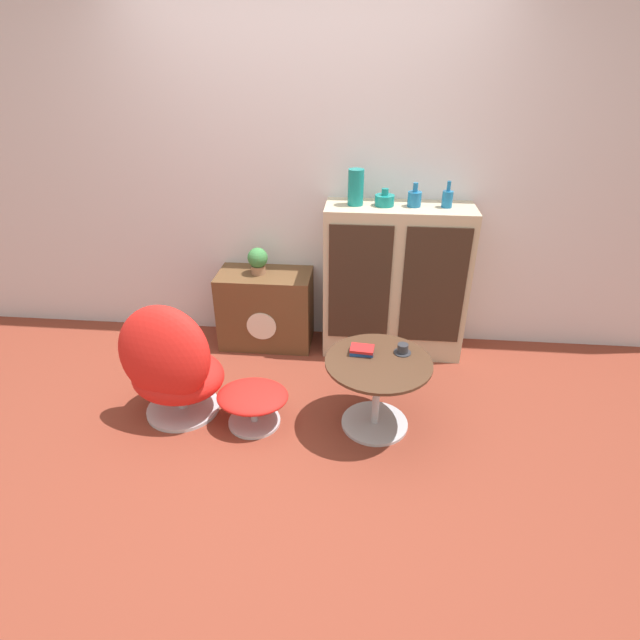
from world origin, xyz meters
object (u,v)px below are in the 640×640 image
at_px(egg_chair, 171,366).
at_px(vase_inner_left, 385,200).
at_px(vase_leftmost, 356,187).
at_px(vase_rightmost, 447,198).
at_px(tv_console, 266,309).
at_px(coffee_table, 377,384).
at_px(potted_plant, 258,260).
at_px(ottoman, 253,400).
at_px(teacup, 403,349).
at_px(book_stack, 362,350).
at_px(sideboard, 395,282).
at_px(vase_inner_right, 414,198).

distance_m(egg_chair, vase_inner_left, 1.76).
xyz_separation_m(vase_leftmost, vase_rightmost, (0.61, -0.00, -0.06)).
relative_size(tv_console, coffee_table, 1.12).
height_order(egg_chair, potted_plant, egg_chair).
relative_size(coffee_table, vase_inner_left, 4.73).
distance_m(ottoman, vase_rightmost, 1.83).
bearing_deg(tv_console, teacup, -39.81).
bearing_deg(tv_console, book_stack, -48.53).
bearing_deg(ottoman, teacup, 9.79).
bearing_deg(coffee_table, egg_chair, -178.82).
height_order(sideboard, vase_inner_right, vase_inner_right).
height_order(sideboard, vase_inner_left, vase_inner_left).
xyz_separation_m(tv_console, ottoman, (0.10, -0.98, -0.12)).
distance_m(coffee_table, potted_plant, 1.34).
height_order(ottoman, vase_inner_left, vase_inner_left).
height_order(teacup, book_stack, teacup).
relative_size(vase_inner_right, vase_rightmost, 0.91).
relative_size(vase_leftmost, vase_rightmost, 1.37).
bearing_deg(egg_chair, vase_inner_left, 37.36).
bearing_deg(ottoman, vase_inner_left, 52.40).
height_order(vase_inner_left, vase_inner_right, vase_inner_right).
xyz_separation_m(ottoman, potted_plant, (-0.14, 0.98, 0.52)).
relative_size(egg_chair, ottoman, 1.85).
bearing_deg(coffee_table, vase_inner_right, 77.43).
xyz_separation_m(egg_chair, ottoman, (0.49, -0.03, -0.20)).
distance_m(sideboard, tv_console, 1.01).
distance_m(tv_console, vase_leftmost, 1.16).
bearing_deg(egg_chair, ottoman, -3.31).
distance_m(egg_chair, potted_plant, 1.07).
bearing_deg(coffee_table, vase_leftmost, 101.46).
distance_m(ottoman, vase_inner_left, 1.59).
height_order(vase_leftmost, book_stack, vase_leftmost).
bearing_deg(potted_plant, egg_chair, -110.41).
xyz_separation_m(sideboard, tv_console, (-0.97, -0.00, -0.27)).
xyz_separation_m(ottoman, book_stack, (0.65, 0.13, 0.32)).
distance_m(vase_inner_left, teacup, 1.07).
relative_size(sideboard, egg_chair, 1.39).
bearing_deg(vase_inner_left, vase_rightmost, -0.00).
bearing_deg(coffee_table, sideboard, 82.68).
distance_m(egg_chair, coffee_table, 1.25).
height_order(vase_inner_left, teacup, vase_inner_left).
relative_size(sideboard, coffee_table, 1.79).
distance_m(tv_console, egg_chair, 1.03).
bearing_deg(vase_inner_left, book_stack, -97.21).
bearing_deg(potted_plant, teacup, -38.71).
bearing_deg(tv_console, vase_leftmost, 0.48).
distance_m(ottoman, book_stack, 0.73).
distance_m(coffee_table, vase_rightmost, 1.35).
height_order(tv_console, potted_plant, potted_plant).
distance_m(ottoman, coffee_table, 0.76).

